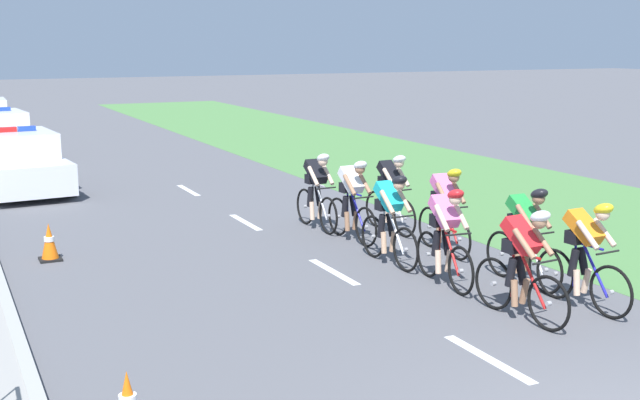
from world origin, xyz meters
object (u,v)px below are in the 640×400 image
(cyclist_fifth, at_px, (390,218))
(cyclist_seventh, at_px, (352,199))
(cyclist_fourth, at_px, (525,234))
(cyclist_sixth, at_px, (445,209))
(police_car_nearest, at_px, (19,164))
(traffic_cone_near, at_px, (49,242))
(cyclist_eighth, at_px, (391,192))
(cyclist_ninth, at_px, (317,190))
(cyclist_lead, at_px, (523,262))
(cyclist_third, at_px, (445,235))
(cyclist_second, at_px, (585,253))

(cyclist_fifth, xyz_separation_m, cyclist_seventh, (0.20, 1.68, 0.00))
(cyclist_fourth, distance_m, cyclist_seventh, 3.70)
(cyclist_fourth, bearing_deg, cyclist_fifth, 123.13)
(cyclist_seventh, bearing_deg, cyclist_sixth, -55.48)
(police_car_nearest, relative_size, traffic_cone_near, 7.07)
(cyclist_eighth, distance_m, police_car_nearest, 9.74)
(cyclist_ninth, height_order, traffic_cone_near, cyclist_ninth)
(cyclist_lead, relative_size, traffic_cone_near, 2.69)
(police_car_nearest, bearing_deg, cyclist_ninth, -55.21)
(cyclist_third, relative_size, traffic_cone_near, 2.69)
(cyclist_third, height_order, police_car_nearest, police_car_nearest)
(cyclist_second, distance_m, police_car_nearest, 14.13)
(cyclist_eighth, xyz_separation_m, police_car_nearest, (-5.96, 7.70, -0.11))
(cyclist_ninth, distance_m, police_car_nearest, 8.38)
(cyclist_fourth, bearing_deg, cyclist_ninth, 104.39)
(cyclist_fourth, height_order, cyclist_fifth, same)
(cyclist_fifth, relative_size, police_car_nearest, 0.38)
(cyclist_eighth, relative_size, traffic_cone_near, 2.69)
(cyclist_second, height_order, cyclist_ninth, same)
(cyclist_seventh, relative_size, police_car_nearest, 0.38)
(cyclist_fourth, xyz_separation_m, cyclist_eighth, (-0.02, 3.87, 0.00))
(cyclist_second, relative_size, cyclist_eighth, 1.00)
(cyclist_fifth, bearing_deg, cyclist_third, -84.40)
(cyclist_eighth, bearing_deg, cyclist_second, -89.41)
(cyclist_fifth, bearing_deg, traffic_cone_near, 151.71)
(cyclist_fourth, xyz_separation_m, cyclist_fifth, (-1.22, 1.88, 0.00))
(cyclist_fourth, relative_size, cyclist_fifth, 1.00)
(cyclist_seventh, xyz_separation_m, cyclist_eighth, (1.00, 0.31, 0.00))
(cyclist_seventh, distance_m, police_car_nearest, 9.43)
(cyclist_ninth, relative_size, traffic_cone_near, 2.69)
(cyclist_lead, xyz_separation_m, traffic_cone_near, (-5.18, 5.79, -0.48))
(cyclist_third, bearing_deg, cyclist_fourth, -24.19)
(cyclist_second, relative_size, cyclist_ninth, 1.00)
(cyclist_second, distance_m, cyclist_third, 2.03)
(cyclist_eighth, distance_m, traffic_cone_near, 6.26)
(cyclist_lead, height_order, cyclist_sixth, same)
(cyclist_lead, distance_m, cyclist_fifth, 3.10)
(cyclist_second, bearing_deg, cyclist_eighth, 90.59)
(cyclist_sixth, xyz_separation_m, cyclist_seventh, (-1.02, 1.48, 0.00))
(police_car_nearest, bearing_deg, cyclist_eighth, -52.26)
(cyclist_third, bearing_deg, traffic_cone_near, 141.54)
(cyclist_lead, relative_size, cyclist_sixth, 1.00)
(cyclist_third, distance_m, cyclist_eighth, 3.55)
(cyclist_second, height_order, cyclist_eighth, same)
(cyclist_fourth, relative_size, cyclist_seventh, 1.00)
(cyclist_eighth, bearing_deg, police_car_nearest, 127.74)
(cyclist_fifth, xyz_separation_m, police_car_nearest, (-4.76, 9.70, -0.11))
(cyclist_fourth, distance_m, police_car_nearest, 13.03)
(cyclist_second, relative_size, cyclist_seventh, 1.00)
(cyclist_third, height_order, cyclist_fourth, same)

